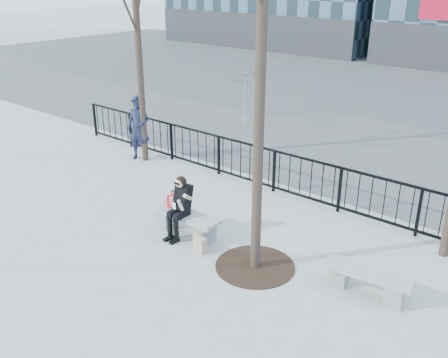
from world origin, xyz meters
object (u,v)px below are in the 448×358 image
Objects in this scene: standing_man at (139,128)px; seated_woman at (179,208)px; bench_main at (185,221)px; bench_second at (367,280)px.

seated_woman is at bearing -55.86° from standing_man.
seated_woman is (0.00, -0.16, 0.37)m from bench_main.
standing_man is at bearing 158.23° from bench_second.
bench_main is 0.40m from seated_woman.
bench_main is 1.09× the size of bench_second.
bench_main is 1.23× the size of seated_woman.
standing_man reaches higher than bench_main.
standing_man is (-4.15, 2.44, 0.64)m from bench_main.
bench_main reaches higher than bench_second.
bench_main is at bearing -54.25° from standing_man.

